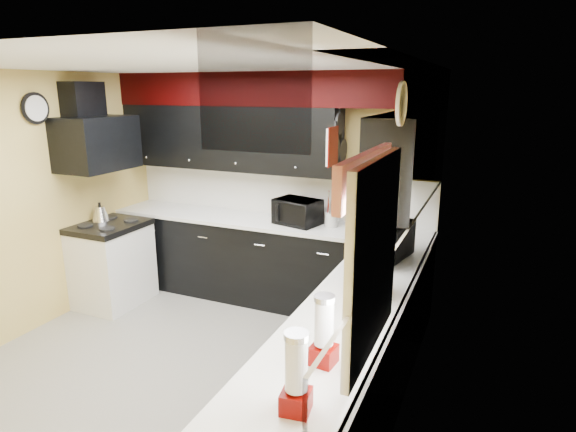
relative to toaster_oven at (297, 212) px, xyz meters
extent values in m
plane|color=gray|center=(-0.40, -1.49, -1.07)|extent=(3.60, 3.60, 0.00)
cube|color=#E0C666|center=(-0.40, 0.31, 0.18)|extent=(3.60, 0.06, 2.50)
cube|color=#E0C666|center=(1.40, -1.49, 0.18)|extent=(0.06, 3.60, 2.50)
cube|color=#E0C666|center=(-2.20, -1.49, 0.18)|extent=(0.06, 3.60, 2.50)
cube|color=white|center=(-0.40, -1.49, 1.43)|extent=(3.60, 3.60, 0.06)
cube|color=black|center=(-0.40, 0.01, -0.62)|extent=(3.60, 0.60, 0.90)
cube|color=black|center=(1.10, -1.79, -0.62)|extent=(0.60, 3.00, 0.90)
cube|color=white|center=(-0.40, 0.01, -0.15)|extent=(3.62, 0.64, 0.04)
cube|color=white|center=(1.10, -1.79, -0.15)|extent=(0.64, 3.02, 0.04)
cube|color=white|center=(-0.40, 0.30, 0.12)|extent=(3.60, 0.02, 0.50)
cube|color=white|center=(1.39, -1.49, 0.12)|extent=(0.02, 3.60, 0.50)
cube|color=black|center=(-0.90, 0.14, 0.73)|extent=(2.60, 0.35, 0.70)
cube|color=black|center=(1.23, -0.59, 0.73)|extent=(0.35, 1.80, 0.70)
cube|color=black|center=(-0.40, 0.13, 1.25)|extent=(3.60, 0.36, 0.35)
cube|color=black|center=(1.22, -1.67, 1.25)|extent=(0.36, 3.24, 0.35)
cube|color=white|center=(-1.90, -0.74, -0.64)|extent=(0.60, 0.75, 0.86)
cube|color=black|center=(-1.90, -0.74, -0.18)|extent=(0.62, 0.77, 0.06)
cube|color=black|center=(-1.95, -0.74, 0.71)|extent=(0.50, 0.78, 0.55)
cube|color=black|center=(-2.08, -0.74, 1.13)|extent=(0.24, 0.40, 0.40)
cube|color=red|center=(1.33, -2.39, 0.88)|extent=(0.04, 0.88, 0.20)
cube|color=white|center=(0.43, -0.19, 0.73)|extent=(0.03, 0.26, 0.35)
imported|color=black|center=(0.00, 0.00, 0.00)|extent=(0.54, 0.49, 0.27)
imported|color=black|center=(1.05, -0.69, 0.02)|extent=(0.49, 0.63, 0.31)
cylinder|color=silver|center=(0.37, 0.05, -0.06)|extent=(0.15, 0.15, 0.15)
cube|color=black|center=(0.61, 0.03, -0.04)|extent=(0.13, 0.15, 0.19)
camera|label=1|loc=(1.88, -4.54, 1.26)|focal=30.00mm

